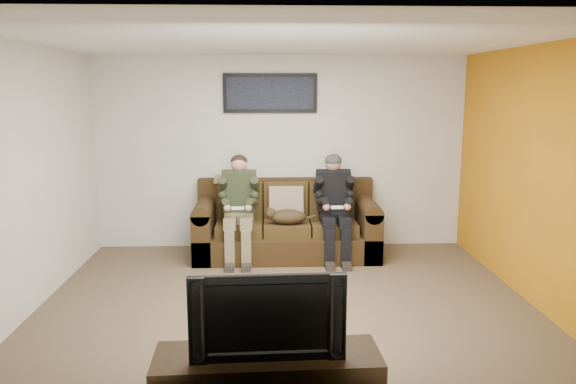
{
  "coord_description": "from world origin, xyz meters",
  "views": [
    {
      "loc": [
        -0.19,
        -5.35,
        2.17
      ],
      "look_at": [
        0.05,
        1.2,
        0.95
      ],
      "focal_mm": 35.0,
      "sensor_mm": 36.0,
      "label": 1
    }
  ],
  "objects_px": {
    "sofa": "(286,227)",
    "person_right": "(334,200)",
    "framed_poster": "(270,93)",
    "person_left": "(239,201)",
    "cat": "(286,216)",
    "television": "(267,312)"
  },
  "relations": [
    {
      "from": "framed_poster",
      "to": "television",
      "type": "height_order",
      "value": "framed_poster"
    },
    {
      "from": "sofa",
      "to": "person_right",
      "type": "bearing_deg",
      "value": -18.0
    },
    {
      "from": "cat",
      "to": "framed_poster",
      "type": "bearing_deg",
      "value": 106.11
    },
    {
      "from": "framed_poster",
      "to": "person_right",
      "type": "bearing_deg",
      "value": -35.66
    },
    {
      "from": "sofa",
      "to": "framed_poster",
      "type": "height_order",
      "value": "framed_poster"
    },
    {
      "from": "person_right",
      "to": "framed_poster",
      "type": "relative_size",
      "value": 1.07
    },
    {
      "from": "sofa",
      "to": "person_right",
      "type": "relative_size",
      "value": 1.76
    },
    {
      "from": "framed_poster",
      "to": "person_left",
      "type": "bearing_deg",
      "value": -125.1
    },
    {
      "from": "person_right",
      "to": "person_left",
      "type": "bearing_deg",
      "value": -179.98
    },
    {
      "from": "person_right",
      "to": "television",
      "type": "xyz_separation_m",
      "value": [
        -0.86,
        -3.59,
        -0.01
      ]
    },
    {
      "from": "sofa",
      "to": "framed_poster",
      "type": "relative_size",
      "value": 1.88
    },
    {
      "from": "person_left",
      "to": "television",
      "type": "relative_size",
      "value": 1.34
    },
    {
      "from": "television",
      "to": "framed_poster",
      "type": "bearing_deg",
      "value": 87.05
    },
    {
      "from": "sofa",
      "to": "cat",
      "type": "xyz_separation_m",
      "value": [
        -0.01,
        -0.28,
        0.21
      ]
    },
    {
      "from": "person_left",
      "to": "cat",
      "type": "xyz_separation_m",
      "value": [
        0.6,
        -0.08,
        -0.18
      ]
    },
    {
      "from": "person_left",
      "to": "framed_poster",
      "type": "height_order",
      "value": "framed_poster"
    },
    {
      "from": "person_left",
      "to": "cat",
      "type": "height_order",
      "value": "person_left"
    },
    {
      "from": "cat",
      "to": "television",
      "type": "distance_m",
      "value": 3.52
    },
    {
      "from": "person_right",
      "to": "framed_poster",
      "type": "xyz_separation_m",
      "value": [
        -0.81,
        0.58,
        1.34
      ]
    },
    {
      "from": "framed_poster",
      "to": "television",
      "type": "relative_size",
      "value": 1.26
    },
    {
      "from": "cat",
      "to": "television",
      "type": "xyz_separation_m",
      "value": [
        -0.24,
        -3.5,
        0.18
      ]
    },
    {
      "from": "person_left",
      "to": "framed_poster",
      "type": "distance_m",
      "value": 1.52
    }
  ]
}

